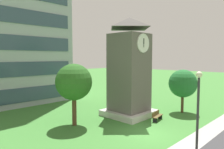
# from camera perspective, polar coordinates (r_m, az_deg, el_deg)

# --- Properties ---
(ground_plane) EXTENTS (160.00, 160.00, 0.00)m
(ground_plane) POSITION_cam_1_polar(r_m,az_deg,el_deg) (18.16, 9.55, -15.52)
(ground_plane) COLOR #3D7A33
(kerb_strip) EXTENTS (120.00, 1.60, 0.01)m
(kerb_strip) POSITION_cam_1_polar(r_m,az_deg,el_deg) (16.60, 19.82, -17.72)
(kerb_strip) COLOR #9E9E99
(kerb_strip) RESTS_ON ground
(clock_tower) EXTENTS (4.63, 4.63, 10.38)m
(clock_tower) POSITION_cam_1_polar(r_m,az_deg,el_deg) (22.42, 4.69, 0.53)
(clock_tower) COLOR #605B56
(clock_tower) RESTS_ON ground
(park_bench) EXTENTS (1.86, 0.83, 0.88)m
(park_bench) POSITION_cam_1_polar(r_m,az_deg,el_deg) (21.74, 12.06, -10.87)
(park_bench) COLOR brown
(park_bench) RESTS_ON ground
(street_lamp) EXTENTS (0.36, 0.36, 5.46)m
(street_lamp) POSITION_cam_1_polar(r_m,az_deg,el_deg) (13.07, 22.26, -8.19)
(street_lamp) COLOR #333338
(street_lamp) RESTS_ON ground
(tree_near_tower) EXTENTS (3.34, 3.34, 5.68)m
(tree_near_tower) POSITION_cam_1_polar(r_m,az_deg,el_deg) (19.48, -10.28, -2.09)
(tree_near_tower) COLOR #513823
(tree_near_tower) RESTS_ON ground
(tree_streetside) EXTENTS (3.15, 3.15, 4.89)m
(tree_streetside) POSITION_cam_1_polar(r_m,az_deg,el_deg) (25.07, 18.63, -2.33)
(tree_streetside) COLOR #513823
(tree_streetside) RESTS_ON ground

